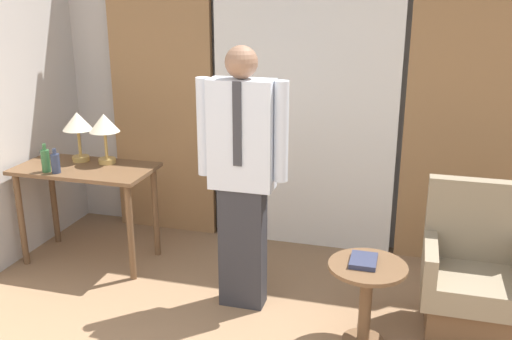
% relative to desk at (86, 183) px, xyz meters
% --- Properties ---
extents(wall_back, '(10.00, 0.06, 2.70)m').
position_rel_desk_xyz_m(wall_back, '(1.58, 0.91, 0.69)').
color(wall_back, beige).
rests_on(wall_back, ground_plane).
extents(curtain_sheer_center, '(1.51, 0.06, 2.58)m').
position_rel_desk_xyz_m(curtain_sheer_center, '(1.58, 0.78, 0.63)').
color(curtain_sheer_center, white).
rests_on(curtain_sheer_center, ground_plane).
extents(curtain_drape_left, '(0.93, 0.06, 2.58)m').
position_rel_desk_xyz_m(curtain_drape_left, '(0.33, 0.78, 0.63)').
color(curtain_drape_left, '#997047').
rests_on(curtain_drape_left, ground_plane).
extents(curtain_drape_right, '(0.93, 0.06, 2.58)m').
position_rel_desk_xyz_m(curtain_drape_right, '(2.84, 0.78, 0.63)').
color(curtain_drape_right, '#997047').
rests_on(curtain_drape_right, ground_plane).
extents(desk, '(1.07, 0.55, 0.79)m').
position_rel_desk_xyz_m(desk, '(0.00, 0.00, 0.00)').
color(desk, brown).
rests_on(desk, ground_plane).
extents(table_lamp_left, '(0.24, 0.24, 0.40)m').
position_rel_desk_xyz_m(table_lamp_left, '(-0.12, 0.14, 0.43)').
color(table_lamp_left, tan).
rests_on(table_lamp_left, desk).
extents(table_lamp_right, '(0.24, 0.24, 0.40)m').
position_rel_desk_xyz_m(table_lamp_right, '(0.12, 0.14, 0.43)').
color(table_lamp_right, tan).
rests_on(table_lamp_right, desk).
extents(bottle_near_edge, '(0.06, 0.06, 0.22)m').
position_rel_desk_xyz_m(bottle_near_edge, '(-0.21, -0.18, 0.22)').
color(bottle_near_edge, '#336638').
rests_on(bottle_near_edge, desk).
extents(bottle_by_lamp, '(0.07, 0.07, 0.19)m').
position_rel_desk_xyz_m(bottle_by_lamp, '(-0.12, -0.19, 0.21)').
color(bottle_by_lamp, '#2D3851').
rests_on(bottle_by_lamp, desk).
extents(person, '(0.61, 0.21, 1.79)m').
position_rel_desk_xyz_m(person, '(1.39, -0.33, 0.32)').
color(person, '#2D2D33').
rests_on(person, ground_plane).
extents(armchair, '(0.62, 0.57, 0.97)m').
position_rel_desk_xyz_m(armchair, '(2.88, -0.26, -0.31)').
color(armchair, brown).
rests_on(armchair, ground_plane).
extents(side_table, '(0.48, 0.48, 0.54)m').
position_rel_desk_xyz_m(side_table, '(2.25, -0.59, -0.29)').
color(side_table, brown).
rests_on(side_table, ground_plane).
extents(book, '(0.16, 0.21, 0.03)m').
position_rel_desk_xyz_m(book, '(2.22, -0.57, -0.10)').
color(book, '#2D334C').
rests_on(book, side_table).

